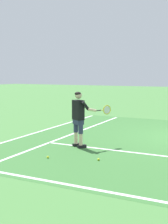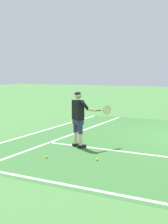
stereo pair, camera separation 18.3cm
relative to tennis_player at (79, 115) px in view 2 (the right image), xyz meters
name	(u,v)px [view 2 (the right image)]	position (x,y,z in m)	size (l,w,h in m)	color
line_baseline	(146,200)	(2.96, -2.96, -0.99)	(10.98, 0.10, 0.01)	white
line_singles_left	(74,134)	(-1.16, 1.77, -0.99)	(0.10, 9.46, 0.01)	white
line_doubles_left	(44,130)	(-2.53, 1.77, -0.99)	(0.10, 9.46, 0.01)	white
tennis_player	(79,115)	(0.00, 0.00, 0.00)	(1.05, 0.90, 1.71)	black
tennis_ball_near_feet	(47,157)	(-0.19, -1.49, -0.96)	(0.07, 0.07, 0.07)	#CCE02D
tennis_ball_by_baseline	(97,159)	(1.12, -1.09, -0.96)	(0.07, 0.07, 0.07)	#CCE02D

